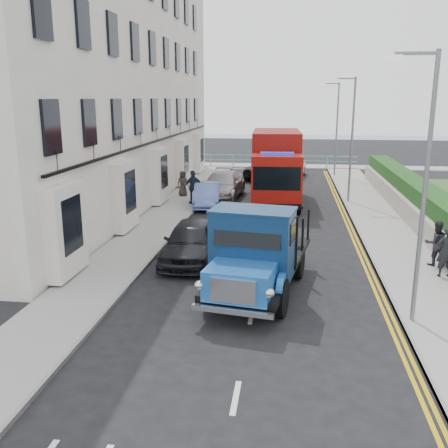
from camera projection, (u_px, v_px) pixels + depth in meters
ground at (256, 289)px, 15.84m from camera, size 120.00×120.00×0.00m
pavement_west at (166, 217)px, 25.14m from camera, size 2.40×38.00×0.12m
pavement_east at (381, 224)px, 23.79m from camera, size 2.60×38.00×0.12m
promenade at (280, 166)px, 43.68m from camera, size 30.00×2.50×0.12m
sea_plane at (285, 139)px, 73.48m from camera, size 120.00×120.00×0.00m
terrace_west at (105, 74)px, 27.78m from camera, size 6.31×30.20×14.25m
garden_east at (424, 207)px, 23.33m from camera, size 1.45×28.00×1.75m
seafront_railing at (280, 161)px, 42.79m from camera, size 13.00×0.08×1.11m
lamp_near at (421, 176)px, 12.39m from camera, size 1.23×0.18×7.00m
lamp_mid at (350, 133)px, 27.77m from camera, size 1.23×0.18×7.00m
lamp_far at (335, 124)px, 37.37m from camera, size 1.23×0.18×7.00m
bedford_lorry at (254, 259)px, 14.71m from camera, size 3.18×6.11×2.77m
red_lorry at (276, 165)px, 28.46m from camera, size 2.92×7.81×4.04m
parked_car_front at (191, 241)px, 18.39m from camera, size 1.84×4.46×1.51m
parked_car_mid at (207, 195)px, 27.67m from camera, size 1.84×4.10×1.30m
parked_car_rear at (222, 185)px, 29.90m from camera, size 2.52×5.51×1.56m
seafront_car_left at (270, 170)px, 37.07m from camera, size 3.98×5.56×1.41m
seafront_car_right at (292, 167)px, 37.91m from camera, size 2.42×4.67×1.52m
pedestrian_east_near at (446, 252)px, 16.37m from camera, size 0.67×0.49×1.70m
pedestrian_east_far at (436, 243)px, 17.52m from camera, size 0.85×0.69×1.61m
pedestrian_west_near at (193, 187)px, 27.81m from camera, size 1.16×0.96×1.86m
pedestrian_west_far at (183, 183)px, 30.02m from camera, size 0.89×0.81×1.52m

